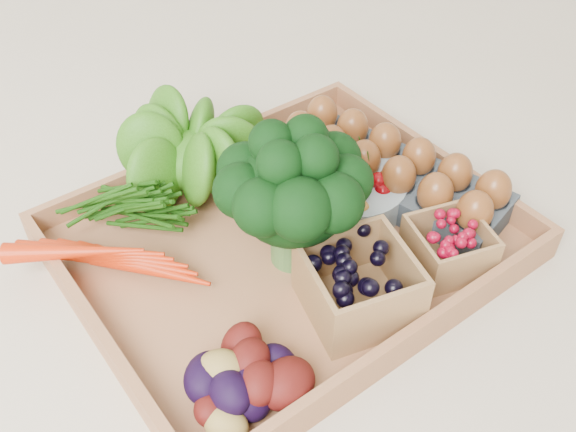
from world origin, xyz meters
TOP-DOWN VIEW (x-y plane):
  - ground at (0.00, 0.00)m, footprint 4.00×4.00m
  - tray at (0.00, 0.00)m, footprint 0.55×0.45m
  - carrots at (-0.20, 0.08)m, footprint 0.18×0.13m
  - lettuce at (-0.04, 0.18)m, footprint 0.14×0.14m
  - broccoli at (-0.01, -0.03)m, footprint 0.19×0.19m
  - cherry_bowl at (0.12, 0.01)m, footprint 0.16×0.16m
  - egg_carton at (0.18, -0.00)m, footprint 0.20×0.36m
  - potatoes at (-0.18, -0.16)m, footprint 0.14×0.14m
  - punnet_blackberry at (-0.00, -0.14)m, footprint 0.15×0.15m
  - punnet_raspberry at (0.14, -0.15)m, footprint 0.11×0.11m

SIDE VIEW (x-z plane):
  - ground at x=0.00m, z-range 0.00..0.00m
  - tray at x=0.00m, z-range 0.00..0.01m
  - egg_carton at x=0.18m, z-range 0.01..0.05m
  - cherry_bowl at x=0.12m, z-range 0.01..0.06m
  - carrots at x=-0.20m, z-range 0.01..0.06m
  - punnet_raspberry at x=0.14m, z-range 0.01..0.08m
  - potatoes at x=-0.18m, z-range 0.01..0.09m
  - punnet_blackberry at x=0.00m, z-range 0.01..0.10m
  - lettuce at x=-0.04m, z-range 0.02..0.16m
  - broccoli at x=-0.01m, z-range 0.02..0.16m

